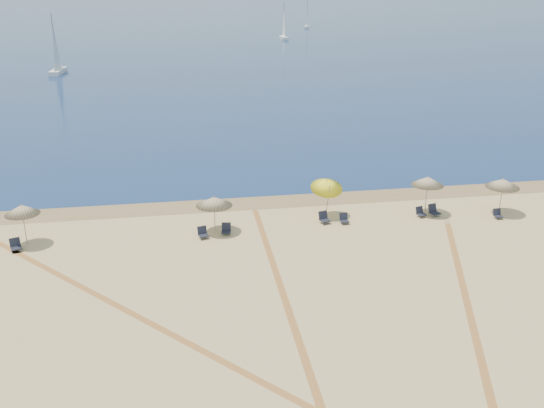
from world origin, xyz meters
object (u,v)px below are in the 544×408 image
(umbrella_5, at_px, (503,183))
(sailboat_1, at_px, (56,56))
(chair_6, at_px, (420,212))
(chair_4, at_px, (324,218))
(chair_8, at_px, (498,214))
(chair_3, at_px, (226,229))
(umbrella_4, at_px, (428,181))
(sailboat_2, at_px, (307,19))
(umbrella_3, at_px, (327,185))
(chair_1, at_px, (16,245))
(chair_5, at_px, (344,219))
(chair_7, at_px, (434,211))
(umbrella_1, at_px, (22,210))
(sailboat_0, at_px, (284,28))
(umbrella_2, at_px, (214,201))
(chair_2, at_px, (203,233))

(umbrella_5, bearing_deg, sailboat_1, 119.47)
(chair_6, bearing_deg, chair_4, 164.85)
(chair_8, relative_size, sailboat_1, 0.07)
(umbrella_5, relative_size, chair_3, 3.28)
(umbrella_4, xyz_separation_m, sailboat_2, (24.58, 145.03, 0.13))
(umbrella_3, distance_m, sailboat_1, 70.70)
(chair_1, relative_size, chair_5, 1.32)
(chair_3, relative_size, chair_7, 0.86)
(sailboat_2, bearing_deg, chair_6, -86.36)
(chair_5, distance_m, chair_7, 6.07)
(chair_5, height_order, chair_8, chair_5)
(umbrella_4, relative_size, chair_4, 3.05)
(umbrella_1, relative_size, sailboat_0, 0.28)
(umbrella_4, height_order, chair_3, umbrella_4)
(chair_8, bearing_deg, umbrella_2, 177.49)
(chair_5, xyz_separation_m, chair_7, (6.06, 0.31, 0.04))
(umbrella_3, relative_size, sailboat_0, 0.31)
(umbrella_2, distance_m, chair_2, 2.01)
(chair_4, relative_size, sailboat_0, 0.10)
(umbrella_5, xyz_separation_m, chair_1, (-29.85, -0.88, -1.73))
(umbrella_4, height_order, chair_5, umbrella_4)
(umbrella_2, height_order, chair_6, umbrella_2)
(chair_1, height_order, sailboat_1, sailboat_1)
(umbrella_5, bearing_deg, umbrella_3, 173.19)
(umbrella_3, bearing_deg, umbrella_1, -175.71)
(chair_2, height_order, chair_5, chair_2)
(chair_3, distance_m, chair_6, 12.61)
(umbrella_2, xyz_separation_m, sailboat_1, (-19.25, 66.83, 0.84))
(umbrella_1, xyz_separation_m, chair_8, (28.85, -0.84, -1.84))
(umbrella_3, bearing_deg, umbrella_5, -6.81)
(umbrella_5, distance_m, chair_8, 2.05)
(chair_2, height_order, sailboat_0, sailboat_0)
(sailboat_0, bearing_deg, chair_6, -93.71)
(umbrella_5, relative_size, sailboat_2, 0.31)
(umbrella_4, xyz_separation_m, chair_2, (-14.54, -1.64, -1.88))
(sailboat_1, bearing_deg, chair_4, -64.33)
(umbrella_4, distance_m, sailboat_0, 114.26)
(chair_1, bearing_deg, umbrella_2, -15.32)
(umbrella_5, distance_m, chair_7, 4.75)
(chair_7, height_order, sailboat_0, sailboat_0)
(umbrella_3, height_order, chair_8, umbrella_3)
(umbrella_3, distance_m, chair_4, 2.16)
(umbrella_1, xyz_separation_m, sailboat_0, (36.52, 114.45, 0.51))
(chair_5, bearing_deg, chair_8, -6.59)
(umbrella_5, height_order, chair_6, umbrella_5)
(umbrella_4, relative_size, chair_5, 4.02)
(chair_1, bearing_deg, chair_4, -16.55)
(chair_1, bearing_deg, sailboat_0, 52.17)
(chair_6, bearing_deg, sailboat_1, 100.86)
(umbrella_2, bearing_deg, sailboat_1, 106.07)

